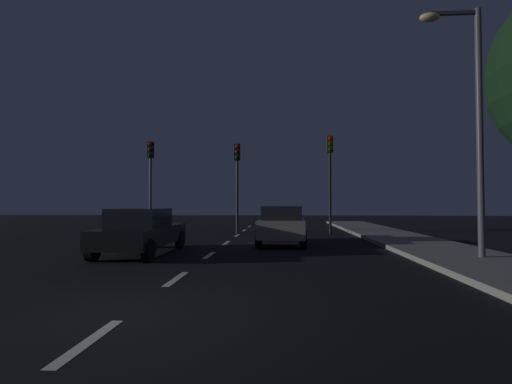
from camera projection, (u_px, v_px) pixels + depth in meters
The scene contains 15 objects.
ground_plane at pixel (213, 253), 12.75m from camera, with size 80.00×80.00×0.00m, color black.
sidewalk_curb_right at pixel (447, 253), 12.26m from camera, with size 3.00×40.00×0.15m, color gray.
lane_stripe_nearest at pixel (89, 341), 4.57m from camera, with size 0.16×1.60×0.01m, color silver.
lane_stripe_second at pixel (176, 279), 8.36m from camera, with size 0.16×1.60×0.01m, color silver.
lane_stripe_third at pixel (209, 255), 12.15m from camera, with size 0.16×1.60×0.01m, color silver.
lane_stripe_fourth at pixel (226, 243), 15.94m from camera, with size 0.16×1.60×0.01m, color silver.
lane_stripe_fifth at pixel (237, 235), 19.73m from camera, with size 0.16×1.60×0.01m, color silver.
lane_stripe_sixth at pixel (244, 230), 23.52m from camera, with size 0.16×1.60×0.01m, color silver.
lane_stripe_seventh at pixel (249, 226), 27.31m from camera, with size 0.16×1.60×0.01m, color silver.
traffic_signal_left at pixel (150, 169), 21.29m from camera, with size 0.32×0.38×5.03m.
traffic_signal_center at pixel (237, 171), 20.96m from camera, with size 0.32×0.38×4.86m.
traffic_signal_right at pixel (330, 165), 20.64m from camera, with size 0.32×0.38×5.24m.
car_stopped_ahead at pixel (282, 225), 15.50m from camera, with size 1.97×4.04×1.52m.
car_adjacent_lane at pixel (141, 231), 12.46m from camera, with size 1.84×4.52×1.47m.
street_lamp_right at pixel (470, 109), 10.83m from camera, with size 1.69×0.36×7.11m.
Camera 1 is at (2.28, -5.68, 1.63)m, focal length 27.18 mm.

